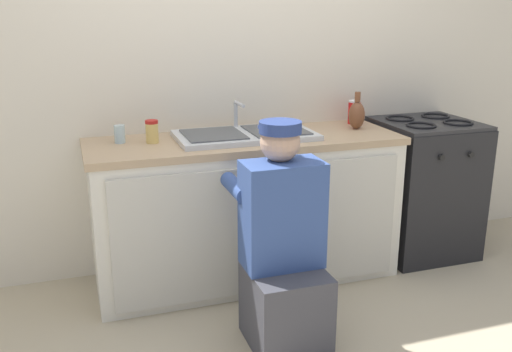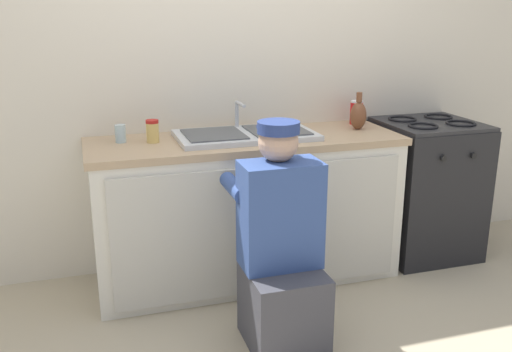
% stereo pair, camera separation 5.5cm
% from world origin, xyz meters
% --- Properties ---
extents(ground_plane, '(12.00, 12.00, 0.00)m').
position_xyz_m(ground_plane, '(0.00, 0.00, 0.00)').
color(ground_plane, tan).
extents(back_wall, '(6.00, 0.10, 2.50)m').
position_xyz_m(back_wall, '(0.00, 0.65, 1.25)').
color(back_wall, beige).
rests_on(back_wall, ground_plane).
extents(counter_cabinet, '(1.79, 0.62, 0.84)m').
position_xyz_m(counter_cabinet, '(0.00, 0.29, 0.42)').
color(counter_cabinet, silver).
rests_on(counter_cabinet, ground_plane).
extents(countertop, '(1.83, 0.62, 0.04)m').
position_xyz_m(countertop, '(0.00, 0.30, 0.86)').
color(countertop, tan).
rests_on(countertop, counter_cabinet).
extents(sink_double_basin, '(0.80, 0.44, 0.19)m').
position_xyz_m(sink_double_basin, '(0.00, 0.30, 0.90)').
color(sink_double_basin, silver).
rests_on(sink_double_basin, countertop).
extents(stove_range, '(0.61, 0.62, 0.91)m').
position_xyz_m(stove_range, '(1.24, 0.30, 0.45)').
color(stove_range, black).
rests_on(stove_range, ground_plane).
extents(plumber_person, '(0.42, 0.61, 1.10)m').
position_xyz_m(plumber_person, '(-0.04, -0.43, 0.46)').
color(plumber_person, '#3F3F47').
rests_on(plumber_person, ground_plane).
extents(condiment_jar, '(0.07, 0.07, 0.13)m').
position_xyz_m(condiment_jar, '(-0.53, 0.34, 0.94)').
color(condiment_jar, '#DBB760').
rests_on(condiment_jar, countertop).
extents(water_glass, '(0.06, 0.06, 0.10)m').
position_xyz_m(water_glass, '(-0.70, 0.40, 0.93)').
color(water_glass, '#ADC6CC').
rests_on(water_glass, countertop).
extents(vase_decorative, '(0.10, 0.10, 0.23)m').
position_xyz_m(vase_decorative, '(0.73, 0.32, 0.97)').
color(vase_decorative, brown).
rests_on(vase_decorative, countertop).
extents(soda_cup_red, '(0.08, 0.08, 0.15)m').
position_xyz_m(soda_cup_red, '(0.80, 0.47, 0.95)').
color(soda_cup_red, red).
rests_on(soda_cup_red, countertop).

